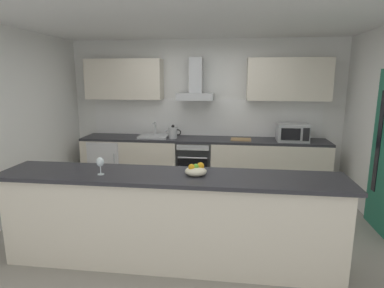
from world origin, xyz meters
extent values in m
cube|color=gray|center=(0.00, 0.00, -0.01)|extent=(5.84, 4.76, 0.02)
cube|color=white|center=(0.00, 0.00, 2.61)|extent=(5.84, 4.76, 0.02)
cube|color=white|center=(0.00, 1.94, 1.30)|extent=(5.84, 0.12, 2.60)
cube|color=white|center=(-2.48, 0.00, 1.30)|extent=(0.12, 4.76, 2.60)
cube|color=white|center=(0.00, 1.87, 1.23)|extent=(4.11, 0.02, 0.66)
cube|color=beige|center=(0.00, 1.56, 0.43)|extent=(4.26, 0.60, 0.86)
cube|color=#28282D|center=(0.00, 1.56, 0.88)|extent=(4.26, 0.60, 0.04)
cube|color=beige|center=(-0.11, -0.83, 0.47)|extent=(3.43, 0.52, 0.94)
cube|color=#28282D|center=(-0.11, -0.83, 0.96)|extent=(3.53, 0.64, 0.04)
cube|color=beige|center=(-1.42, 1.71, 1.91)|extent=(1.36, 0.32, 0.70)
cube|color=beige|center=(1.42, 1.71, 1.91)|extent=(1.36, 0.32, 0.70)
cube|color=black|center=(2.38, 0.42, 1.13)|extent=(0.01, 0.11, 1.31)
cube|color=slate|center=(-0.13, 1.54, 0.46)|extent=(0.60, 0.56, 0.80)
cube|color=black|center=(-0.13, 1.25, 0.40)|extent=(0.50, 0.02, 0.48)
cube|color=#B7BABC|center=(-0.13, 1.25, 0.80)|extent=(0.54, 0.02, 0.09)
cylinder|color=#B7BABC|center=(-0.13, 1.22, 0.64)|extent=(0.49, 0.02, 0.02)
cube|color=white|center=(-1.72, 1.54, 0.42)|extent=(0.58, 0.56, 0.85)
cube|color=silver|center=(-1.72, 1.25, 0.43)|extent=(0.55, 0.02, 0.80)
cylinder|color=#B7BABC|center=(-1.50, 1.23, 0.47)|extent=(0.02, 0.02, 0.38)
cube|color=#B7BABC|center=(1.50, 1.51, 1.05)|extent=(0.50, 0.36, 0.30)
cube|color=black|center=(1.44, 1.32, 1.05)|extent=(0.30, 0.02, 0.19)
cube|color=black|center=(1.68, 1.32, 1.05)|extent=(0.10, 0.01, 0.21)
cube|color=silver|center=(-0.86, 1.54, 0.92)|extent=(0.50, 0.40, 0.04)
cylinder|color=#B7BABC|center=(-0.86, 1.67, 1.03)|extent=(0.03, 0.03, 0.26)
cylinder|color=#B7BABC|center=(-0.86, 1.59, 1.15)|extent=(0.03, 0.16, 0.03)
cylinder|color=#B7BABC|center=(-0.51, 1.50, 1.00)|extent=(0.15, 0.15, 0.20)
sphere|color=black|center=(-0.51, 1.50, 1.11)|extent=(0.06, 0.06, 0.06)
cone|color=#B7BABC|center=(-0.61, 1.50, 1.04)|extent=(0.09, 0.04, 0.07)
torus|color=black|center=(-0.42, 1.50, 1.01)|extent=(0.11, 0.02, 0.11)
cube|color=#B7BABC|center=(-0.13, 1.64, 1.62)|extent=(0.62, 0.45, 0.12)
cube|color=#B7BABC|center=(-0.13, 1.69, 1.98)|extent=(0.22, 0.22, 0.60)
cylinder|color=silver|center=(-0.79, -0.92, 0.99)|extent=(0.07, 0.07, 0.01)
cylinder|color=silver|center=(-0.79, -0.92, 1.03)|extent=(0.01, 0.01, 0.09)
ellipsoid|color=silver|center=(-0.79, -0.92, 1.11)|extent=(0.08, 0.08, 0.10)
ellipsoid|color=beige|center=(0.16, -0.80, 1.02)|extent=(0.22, 0.22, 0.09)
sphere|color=orange|center=(0.12, -0.82, 1.06)|extent=(0.07, 0.07, 0.07)
sphere|color=orange|center=(0.20, -0.77, 1.07)|extent=(0.07, 0.07, 0.07)
sphere|color=#66B233|center=(0.16, -0.80, 1.06)|extent=(0.06, 0.06, 0.06)
cube|color=tan|center=(0.66, 1.51, 0.91)|extent=(0.35, 0.23, 0.02)
camera|label=1|loc=(0.51, -3.85, 1.94)|focal=29.76mm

